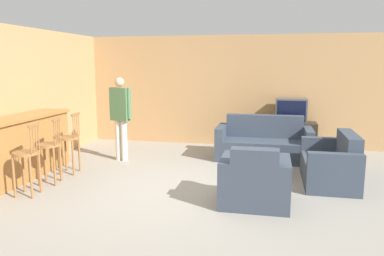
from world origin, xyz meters
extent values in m
plane|color=gray|center=(0.00, 0.00, 0.00)|extent=(24.00, 24.00, 0.00)
cube|color=tan|center=(0.00, 3.53, 1.30)|extent=(9.40, 0.08, 2.60)
cube|color=tan|center=(-3.27, 1.27, 1.30)|extent=(0.08, 8.53, 2.60)
cube|color=#A87038|center=(-2.93, -0.08, 0.51)|extent=(0.47, 2.54, 1.02)
cube|color=#A87038|center=(-2.93, -0.08, 1.04)|extent=(0.55, 2.60, 0.05)
cylinder|color=#996638|center=(-2.31, -0.65, 0.64)|extent=(0.41, 0.41, 0.04)
cylinder|color=#996638|center=(-2.46, -0.54, 0.31)|extent=(0.04, 0.04, 0.62)
cylinder|color=#996638|center=(-2.43, -0.80, 0.31)|extent=(0.04, 0.04, 0.62)
cylinder|color=#996638|center=(-2.20, -0.51, 0.31)|extent=(0.04, 0.04, 0.62)
cylinder|color=#996638|center=(-2.17, -0.77, 0.31)|extent=(0.04, 0.04, 0.62)
cylinder|color=#996638|center=(-2.17, -0.53, 0.85)|extent=(0.02, 0.02, 0.38)
cylinder|color=#996638|center=(-2.16, -0.60, 0.85)|extent=(0.02, 0.02, 0.38)
cylinder|color=#996638|center=(-2.15, -0.67, 0.85)|extent=(0.02, 0.02, 0.38)
cylinder|color=#996638|center=(-2.15, -0.75, 0.85)|extent=(0.02, 0.02, 0.38)
cube|color=#996638|center=(-2.16, -0.64, 1.06)|extent=(0.07, 0.32, 0.04)
cylinder|color=#996638|center=(-2.31, -0.08, 0.64)|extent=(0.43, 0.43, 0.04)
cylinder|color=#996638|center=(-2.47, 0.03, 0.31)|extent=(0.04, 0.04, 0.62)
cylinder|color=#996638|center=(-2.42, -0.23, 0.31)|extent=(0.04, 0.04, 0.62)
cylinder|color=#996638|center=(-2.21, 0.07, 0.31)|extent=(0.04, 0.04, 0.62)
cylinder|color=#996638|center=(-2.16, -0.18, 0.31)|extent=(0.04, 0.04, 0.62)
cylinder|color=#996638|center=(-2.18, 0.06, 0.85)|extent=(0.02, 0.02, 0.38)
cylinder|color=#996638|center=(-2.17, -0.01, 0.85)|extent=(0.02, 0.02, 0.38)
cylinder|color=#996638|center=(-2.15, -0.08, 0.85)|extent=(0.02, 0.02, 0.38)
cylinder|color=#996638|center=(-2.14, -0.16, 0.85)|extent=(0.02, 0.02, 0.38)
cube|color=#996638|center=(-2.16, -0.05, 1.06)|extent=(0.09, 0.32, 0.04)
cylinder|color=#996638|center=(-2.31, 0.53, 0.64)|extent=(0.40, 0.40, 0.04)
cylinder|color=#996638|center=(-2.45, 0.65, 0.31)|extent=(0.04, 0.04, 0.62)
cylinder|color=#996638|center=(-2.43, 0.39, 0.31)|extent=(0.04, 0.04, 0.62)
cylinder|color=#996638|center=(-2.20, 0.67, 0.31)|extent=(0.04, 0.04, 0.62)
cylinder|color=#996638|center=(-2.17, 0.42, 0.31)|extent=(0.04, 0.04, 0.62)
cylinder|color=#996638|center=(-2.17, 0.66, 0.85)|extent=(0.02, 0.02, 0.38)
cylinder|color=#996638|center=(-2.16, 0.58, 0.85)|extent=(0.02, 0.02, 0.38)
cylinder|color=#996638|center=(-2.15, 0.51, 0.85)|extent=(0.02, 0.02, 0.38)
cylinder|color=#996638|center=(-2.15, 0.44, 0.85)|extent=(0.02, 0.02, 0.38)
cube|color=#996638|center=(-2.16, 0.55, 1.06)|extent=(0.06, 0.32, 0.04)
cube|color=#384251|center=(1.06, 2.24, 0.20)|extent=(1.59, 0.87, 0.41)
cube|color=#384251|center=(1.06, 2.57, 0.64)|extent=(1.59, 0.22, 0.47)
cube|color=#384251|center=(0.18, 2.24, 0.33)|extent=(0.16, 0.87, 0.67)
cube|color=#384251|center=(1.93, 2.24, 0.33)|extent=(0.16, 0.87, 0.67)
cube|color=#384251|center=(1.00, -0.29, 0.20)|extent=(0.62, 0.82, 0.41)
cube|color=#384251|center=(1.00, -0.59, 0.63)|extent=(0.62, 0.22, 0.45)
cube|color=#384251|center=(1.39, -0.29, 0.33)|extent=(0.16, 0.82, 0.65)
cube|color=#384251|center=(0.61, -0.29, 0.33)|extent=(0.16, 0.82, 0.65)
cube|color=#384251|center=(2.13, 0.89, 0.20)|extent=(0.80, 1.05, 0.41)
cube|color=#384251|center=(2.42, 0.89, 0.62)|extent=(0.22, 1.05, 0.43)
cube|color=#384251|center=(2.13, 1.49, 0.32)|extent=(0.80, 0.16, 0.65)
cube|color=#384251|center=(2.13, 0.28, 0.32)|extent=(0.80, 0.16, 0.65)
cube|color=brown|center=(1.05, 1.12, 0.39)|extent=(0.51, 0.92, 0.04)
cube|color=brown|center=(0.83, 0.70, 0.18)|extent=(0.06, 0.06, 0.37)
cube|color=brown|center=(1.27, 0.70, 0.18)|extent=(0.06, 0.06, 0.37)
cube|color=brown|center=(0.83, 1.54, 0.18)|extent=(0.06, 0.06, 0.37)
cube|color=brown|center=(1.27, 1.54, 0.18)|extent=(0.06, 0.06, 0.37)
cube|color=#2D2319|center=(1.61, 3.18, 0.33)|extent=(1.14, 0.49, 0.65)
cube|color=#4C4C4C|center=(1.61, 3.18, 0.92)|extent=(0.67, 0.42, 0.53)
cube|color=black|center=(1.61, 2.96, 0.92)|extent=(0.60, 0.01, 0.46)
cylinder|color=silver|center=(-1.82, 1.59, 0.41)|extent=(0.12, 0.12, 0.82)
cylinder|color=silver|center=(-1.69, 1.55, 0.41)|extent=(0.12, 0.12, 0.82)
cube|color=#4C754C|center=(-1.75, 1.57, 1.14)|extent=(0.43, 0.26, 0.65)
cylinder|color=#4C754C|center=(-1.97, 1.63, 1.17)|extent=(0.08, 0.08, 0.60)
cylinder|color=#4C754C|center=(-1.54, 1.51, 1.17)|extent=(0.08, 0.08, 0.60)
sphere|color=tan|center=(-1.75, 1.57, 1.58)|extent=(0.19, 0.19, 0.19)
camera|label=1|loc=(1.19, -5.36, 1.93)|focal=35.00mm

